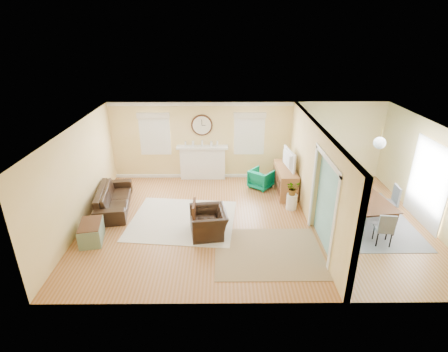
{
  "coord_description": "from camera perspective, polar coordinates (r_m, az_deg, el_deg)",
  "views": [
    {
      "loc": [
        -0.86,
        -8.1,
        4.85
      ],
      "look_at": [
        -0.8,
        0.3,
        1.2
      ],
      "focal_mm": 28.0,
      "sensor_mm": 36.0,
      "label": 1
    }
  ],
  "objects": [
    {
      "name": "credenza",
      "position": [
        11.05,
        9.93,
        -0.65
      ],
      "size": [
        0.54,
        1.6,
        0.8
      ],
      "color": "#905C30",
      "rests_on": "floor"
    },
    {
      "name": "dining_table",
      "position": [
        10.09,
        21.52,
        -4.84
      ],
      "size": [
        1.34,
        2.09,
        0.69
      ],
      "primitive_type": "imported",
      "rotation": [
        0.0,
        0.0,
        1.7
      ],
      "color": "#402415",
      "rests_on": "floor"
    },
    {
      "name": "garden_stool",
      "position": [
        10.14,
        10.98,
        -4.12
      ],
      "size": [
        0.31,
        0.31,
        0.45
      ],
      "primitive_type": "cylinder",
      "color": "white",
      "rests_on": "floor"
    },
    {
      "name": "wall_clock",
      "position": [
        11.49,
        -3.63,
        8.29
      ],
      "size": [
        0.7,
        0.07,
        0.7
      ],
      "color": "#402415",
      "rests_on": "wall_back"
    },
    {
      "name": "eames_chair",
      "position": [
        8.79,
        -2.53,
        -7.55
      ],
      "size": [
        1.01,
        1.11,
        0.65
      ],
      "primitive_type": "imported",
      "rotation": [
        0.0,
        0.0,
        -1.42
      ],
      "color": "black",
      "rests_on": "floor"
    },
    {
      "name": "rug_cream",
      "position": [
        9.56,
        -6.76,
        -7.14
      ],
      "size": [
        2.97,
        2.65,
        0.01
      ],
      "primitive_type": "cube",
      "rotation": [
        0.0,
        0.0,
        -0.11
      ],
      "color": "beige",
      "rests_on": "floor"
    },
    {
      "name": "window_right",
      "position": [
        11.54,
        4.16,
        7.37
      ],
      "size": [
        1.05,
        0.13,
        1.42
      ],
      "color": "white",
      "rests_on": "wall_back"
    },
    {
      "name": "wall_left",
      "position": [
        9.57,
        -22.74,
        -0.23
      ],
      "size": [
        0.02,
        6.0,
        2.6
      ],
      "primitive_type": "cube",
      "color": "#DDC36A",
      "rests_on": "ground"
    },
    {
      "name": "tv",
      "position": [
        10.78,
        10.09,
        2.73
      ],
      "size": [
        0.27,
        1.04,
        0.59
      ],
      "primitive_type": "imported",
      "rotation": [
        0.0,
        0.0,
        1.7
      ],
      "color": "black",
      "rests_on": "credenza"
    },
    {
      "name": "dining_chair_w",
      "position": [
        9.77,
        18.74,
        -3.75
      ],
      "size": [
        0.55,
        0.55,
        1.0
      ],
      "color": "white",
      "rests_on": "floor"
    },
    {
      "name": "wall_back",
      "position": [
        11.69,
        3.84,
        5.75
      ],
      "size": [
        9.0,
        0.02,
        2.6
      ],
      "primitive_type": "cube",
      "color": "#DDC36A",
      "rests_on": "ground"
    },
    {
      "name": "pendant",
      "position": [
        9.36,
        24.06,
        4.96
      ],
      "size": [
        0.3,
        0.3,
        0.55
      ],
      "color": "gold",
      "rests_on": "ceiling"
    },
    {
      "name": "dining_chair_s",
      "position": [
        9.13,
        24.69,
        -7.35
      ],
      "size": [
        0.42,
        0.42,
        0.86
      ],
      "color": "slate",
      "rests_on": "floor"
    },
    {
      "name": "ceiling",
      "position": [
        8.46,
        5.5,
        7.93
      ],
      "size": [
        9.0,
        6.0,
        0.02
      ],
      "primitive_type": "cube",
      "color": "white",
      "rests_on": "wall_back"
    },
    {
      "name": "partition",
      "position": [
        9.39,
        14.25,
        0.88
      ],
      "size": [
        0.17,
        6.0,
        2.6
      ],
      "color": "#DDC36A",
      "rests_on": "ground"
    },
    {
      "name": "potted_plant",
      "position": [
        9.95,
        11.17,
        -1.91
      ],
      "size": [
        0.46,
        0.43,
        0.42
      ],
      "primitive_type": "imported",
      "rotation": [
        0.0,
        0.0,
        0.33
      ],
      "color": "#337F33",
      "rests_on": "garden_stool"
    },
    {
      "name": "rug_grey",
      "position": [
        10.24,
        21.24,
        -6.51
      ],
      "size": [
        2.51,
        3.14,
        0.01
      ],
      "primitive_type": "cube",
      "color": "slate",
      "rests_on": "floor"
    },
    {
      "name": "window_left",
      "position": [
        11.71,
        -11.26,
        7.21
      ],
      "size": [
        1.05,
        0.13,
        1.42
      ],
      "color": "white",
      "rests_on": "wall_back"
    },
    {
      "name": "dining_chair_n",
      "position": [
        10.93,
        19.24,
        -1.23
      ],
      "size": [
        0.47,
        0.47,
        0.9
      ],
      "color": "slate",
      "rests_on": "floor"
    },
    {
      "name": "floor",
      "position": [
        9.49,
        4.89,
        -7.38
      ],
      "size": [
        9.0,
        9.0,
        0.0
      ],
      "primitive_type": "plane",
      "color": "#935623",
      "rests_on": "ground"
    },
    {
      "name": "trunk",
      "position": [
        9.14,
        -20.84,
        -8.54
      ],
      "size": [
        0.65,
        0.91,
        0.48
      ],
      "color": "gray",
      "rests_on": "floor"
    },
    {
      "name": "french_doors",
      "position": [
        10.39,
        30.38,
        -1.08
      ],
      "size": [
        0.06,
        1.7,
        2.2
      ],
      "color": "white",
      "rests_on": "ground"
    },
    {
      "name": "green_chair",
      "position": [
        11.27,
        6.09,
        -0.44
      ],
      "size": [
        0.93,
        0.93,
        0.61
      ],
      "primitive_type": "imported",
      "rotation": [
        0.0,
        0.0,
        2.46
      ],
      "color": "#007F54",
      "rests_on": "floor"
    },
    {
      "name": "wall_front",
      "position": [
        6.28,
        7.7,
        -11.22
      ],
      "size": [
        9.0,
        0.02,
        2.6
      ],
      "primitive_type": "cube",
      "color": "#DDC36A",
      "rests_on": "ground"
    },
    {
      "name": "fireplace",
      "position": [
        11.8,
        -3.5,
        2.3
      ],
      "size": [
        1.7,
        0.3,
        1.17
      ],
      "color": "white",
      "rests_on": "ground"
    },
    {
      "name": "dining_chair_e",
      "position": [
        10.34,
        25.27,
        -3.47
      ],
      "size": [
        0.45,
        0.45,
        0.95
      ],
      "color": "slate",
      "rests_on": "floor"
    },
    {
      "name": "wall_right",
      "position": [
        10.35,
        30.83,
        -0.07
      ],
      "size": [
        0.02,
        6.0,
        2.6
      ],
      "primitive_type": "cube",
      "color": "#DDC36A",
      "rests_on": "ground"
    },
    {
      "name": "sofa",
      "position": [
        10.44,
        -17.55,
        -3.49
      ],
      "size": [
        1.14,
        2.23,
        0.62
      ],
      "primitive_type": "imported",
      "rotation": [
        0.0,
        0.0,
        1.72
      ],
      "color": "black",
      "rests_on": "floor"
    },
    {
      "name": "rug_jute",
      "position": [
        8.34,
        7.2,
        -12.26
      ],
      "size": [
        2.46,
        2.01,
        0.01
      ],
      "primitive_type": "cube",
      "rotation": [
        0.0,
        0.0,
        -0.0
      ],
      "color": "#9E7E5D",
      "rests_on": "floor"
    }
  ]
}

